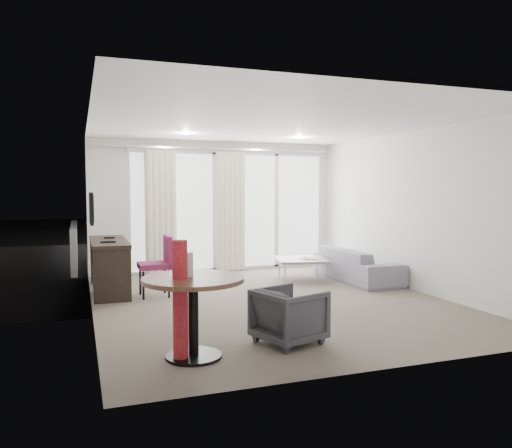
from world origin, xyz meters
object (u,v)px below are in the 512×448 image
object	(u,v)px
sofa	(357,264)
round_table	(193,318)
desk	(109,266)
tub_armchair	(289,316)
rattan_chair_a	(240,240)
coffee_table	(302,269)
desk_chair	(154,266)
rattan_chair_b	(268,241)
red_lamp	(180,301)

from	to	relation	value
sofa	round_table	bearing A→B (deg)	130.08
desk	round_table	bearing A→B (deg)	-80.52
tub_armchair	sofa	bearing A→B (deg)	-59.75
desk	rattan_chair_a	world-z (taller)	desk
desk	coffee_table	world-z (taller)	desk
desk	desk_chair	xyz separation A→B (m)	(0.64, -0.58, 0.05)
desk	desk_chair	bearing A→B (deg)	-42.46
tub_armchair	desk	bearing A→B (deg)	7.36
tub_armchair	rattan_chair_b	size ratio (longest dim) A/B	0.78
round_table	red_lamp	xyz separation A→B (m)	(-0.14, -0.04, 0.18)
sofa	rattan_chair_b	distance (m)	3.16
desk	coffee_table	xyz separation A→B (m)	(3.35, -0.09, -0.22)
rattan_chair_a	rattan_chair_b	size ratio (longest dim) A/B	0.95
rattan_chair_a	desk_chair	bearing A→B (deg)	-109.82
desk	coffee_table	bearing A→B (deg)	-1.62
round_table	coffee_table	distance (m)	4.43
rattan_chair_a	coffee_table	bearing A→B (deg)	-75.44
desk_chair	tub_armchair	size ratio (longest dim) A/B	1.43
rattan_chair_b	desk_chair	bearing A→B (deg)	-117.43
rattan_chair_b	red_lamp	bearing A→B (deg)	-101.36
round_table	sofa	distance (m)	4.84
desk	round_table	world-z (taller)	desk
desk_chair	rattan_chair_b	distance (m)	4.52
sofa	rattan_chair_a	world-z (taller)	rattan_chair_a
red_lamp	desk	bearing A→B (deg)	97.23
desk_chair	rattan_chair_a	bearing A→B (deg)	56.20
tub_armchair	rattan_chair_b	world-z (taller)	rattan_chair_b
desk	round_table	xyz separation A→B (m)	(0.59, -3.55, -0.02)
desk	tub_armchair	xyz separation A→B (m)	(1.66, -3.44, -0.12)
red_lamp	rattan_chair_b	xyz separation A→B (m)	(3.32, 6.27, -0.16)
coffee_table	desk	bearing A→B (deg)	178.38
desk_chair	coffee_table	xyz separation A→B (m)	(2.72, 0.49, -0.27)
round_table	desk_chair	bearing A→B (deg)	89.17
desk_chair	round_table	size ratio (longest dim) A/B	0.94
desk	sofa	distance (m)	4.32
tub_armchair	rattan_chair_b	xyz separation A→B (m)	(2.11, 6.11, 0.12)
desk	rattan_chair_a	xyz separation A→B (m)	(3.31, 3.43, -0.02)
tub_armchair	coffee_table	xyz separation A→B (m)	(1.69, 3.34, -0.10)
coffee_table	rattan_chair_b	world-z (taller)	rattan_chair_b
desk_chair	red_lamp	xyz separation A→B (m)	(-0.18, -3.02, 0.12)
rattan_chair_b	rattan_chair_a	bearing A→B (deg)	137.87
tub_armchair	sofa	size ratio (longest dim) A/B	0.33
desk	desk_chair	distance (m)	0.86
desk	rattan_chair_a	bearing A→B (deg)	46.07
rattan_chair_b	desk	bearing A→B (deg)	-128.18
desk	rattan_chair_b	distance (m)	4.62
desk	rattan_chair_b	size ratio (longest dim) A/B	2.11
desk_chair	coffee_table	world-z (taller)	desk_chair
tub_armchair	rattan_chair_b	bearing A→B (deg)	-37.52
red_lamp	rattan_chair_b	size ratio (longest dim) A/B	1.39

